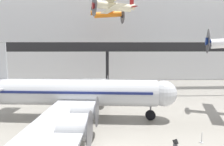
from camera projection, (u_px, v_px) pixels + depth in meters
hangar_back_wall at (107, 37)px, 56.64m from camera, size 140.00×3.00×24.50m
mezzanine_walkway at (107, 50)px, 44.64m from camera, size 110.00×3.20×10.46m
airliner_silver_main at (74, 93)px, 26.11m from camera, size 27.08×30.87×10.07m
suspended_plane_orange_highwing at (108, 14)px, 46.26m from camera, size 8.02×9.70×5.50m
suspended_plane_cream_biplane at (114, 6)px, 34.84m from camera, size 8.11×9.56×5.78m
stanchion_barrier at (202, 139)px, 19.87m from camera, size 0.36×0.36×1.08m
info_sign_pedestal at (175, 146)px, 18.24m from camera, size 0.35×0.73×1.24m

